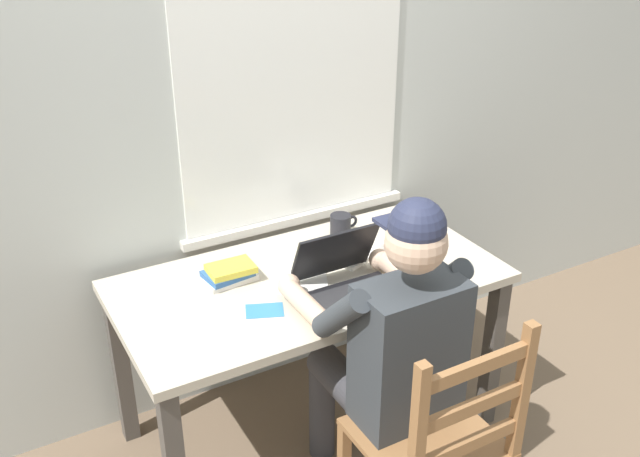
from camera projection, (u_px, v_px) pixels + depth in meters
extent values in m
plane|color=brown|center=(310.00, 427.00, 3.01)|extent=(8.00, 8.00, 0.00)
cube|color=beige|center=(252.00, 96.00, 2.78)|extent=(6.00, 0.04, 2.60)
cube|color=white|center=(294.00, 107.00, 2.86)|extent=(0.97, 0.01, 0.93)
cube|color=beige|center=(297.00, 218.00, 3.07)|extent=(1.03, 0.06, 0.04)
cube|color=#BCB29E|center=(309.00, 281.00, 2.70)|extent=(1.43, 0.73, 0.03)
cube|color=#4C4742|center=(492.00, 352.00, 2.90)|extent=(0.06, 0.06, 0.69)
cube|color=#4C4742|center=(121.00, 367.00, 2.81)|extent=(0.06, 0.06, 0.69)
cube|color=#4C4742|center=(401.00, 282.00, 3.39)|extent=(0.06, 0.06, 0.69)
cube|color=#33383D|center=(409.00, 352.00, 2.30)|extent=(0.34, 0.20, 0.50)
sphere|color=#DBB293|center=(416.00, 243.00, 2.12)|extent=(0.19, 0.19, 0.19)
sphere|color=#282D47|center=(417.00, 227.00, 2.09)|extent=(0.17, 0.17, 0.17)
cube|color=#282D47|center=(400.00, 221.00, 2.17)|extent=(0.13, 0.10, 0.01)
cylinder|color=#38383D|center=(350.00, 388.00, 2.52)|extent=(0.13, 0.40, 0.13)
cylinder|color=#38383D|center=(393.00, 373.00, 2.60)|extent=(0.13, 0.40, 0.13)
cylinder|color=#38383D|center=(322.00, 406.00, 2.78)|extent=(0.10, 0.10, 0.46)
cylinder|color=#38383D|center=(361.00, 391.00, 2.86)|extent=(0.10, 0.10, 0.46)
cylinder|color=#33383D|center=(341.00, 314.00, 2.21)|extent=(0.10, 0.25, 0.25)
cylinder|color=#DBB293|center=(305.00, 304.00, 2.43)|extent=(0.07, 0.28, 0.07)
sphere|color=#DBB293|center=(289.00, 285.00, 2.54)|extent=(0.08, 0.08, 0.08)
cylinder|color=#33383D|center=(445.00, 281.00, 2.38)|extent=(0.10, 0.25, 0.25)
cylinder|color=#DBB293|center=(403.00, 275.00, 2.60)|extent=(0.07, 0.28, 0.07)
sphere|color=#DBB293|center=(379.00, 259.00, 2.71)|extent=(0.08, 0.08, 0.08)
cube|color=olive|center=(426.00, 438.00, 2.32)|extent=(0.42, 0.42, 0.02)
cube|color=olive|center=(432.00, 436.00, 2.65)|extent=(0.04, 0.04, 0.44)
cube|color=olive|center=(522.00, 391.00, 2.14)|extent=(0.04, 0.04, 0.48)
cube|color=olive|center=(418.00, 435.00, 1.97)|extent=(0.04, 0.04, 0.48)
cube|color=olive|center=(468.00, 444.00, 2.11)|extent=(0.36, 0.02, 0.04)
cube|color=olive|center=(473.00, 407.00, 2.05)|extent=(0.36, 0.02, 0.04)
cube|color=olive|center=(478.00, 367.00, 1.99)|extent=(0.36, 0.02, 0.04)
cube|color=black|center=(357.00, 299.00, 2.54)|extent=(0.33, 0.23, 0.02)
cube|color=#2B2B2D|center=(357.00, 296.00, 2.53)|extent=(0.29, 0.17, 0.00)
cube|color=black|center=(335.00, 253.00, 2.61)|extent=(0.33, 0.10, 0.21)
cube|color=#99A8B2|center=(335.00, 253.00, 2.61)|extent=(0.29, 0.08, 0.17)
ellipsoid|color=black|center=(413.00, 280.00, 2.64)|extent=(0.06, 0.10, 0.03)
cylinder|color=white|center=(385.00, 250.00, 2.78)|extent=(0.07, 0.07, 0.09)
torus|color=white|center=(395.00, 246.00, 2.80)|extent=(0.05, 0.01, 0.05)
cylinder|color=black|center=(340.00, 225.00, 2.97)|extent=(0.09, 0.09, 0.09)
torus|color=black|center=(352.00, 221.00, 2.99)|extent=(0.05, 0.01, 0.05)
cube|color=white|center=(230.00, 278.00, 2.66)|extent=(0.19, 0.12, 0.02)
cube|color=#2D5B9E|center=(228.00, 274.00, 2.65)|extent=(0.18, 0.14, 0.02)
cube|color=gold|center=(231.00, 268.00, 2.64)|extent=(0.17, 0.12, 0.02)
cube|color=white|center=(352.00, 255.00, 2.82)|extent=(0.23, 0.20, 0.02)
cube|color=white|center=(302.00, 283.00, 2.64)|extent=(0.24, 0.22, 0.01)
cube|color=teal|center=(265.00, 310.00, 2.48)|extent=(0.15, 0.13, 0.00)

